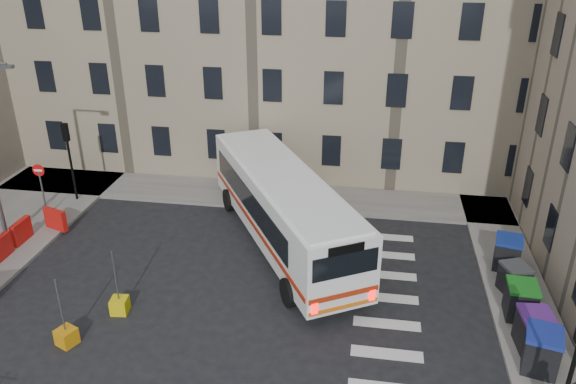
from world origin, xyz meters
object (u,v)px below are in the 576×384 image
(wheelie_bin_a, at_px, (542,350))
(wheelie_bin_e, at_px, (507,253))
(bus, at_px, (283,205))
(wheelie_bin_c, at_px, (521,300))
(wheelie_bin_b, at_px, (534,330))
(bollard_chevron, at_px, (67,337))
(wheelie_bin_d, at_px, (514,279))
(bollard_yellow, at_px, (120,305))

(wheelie_bin_a, distance_m, wheelie_bin_e, 6.06)
(bus, relative_size, wheelie_bin_e, 8.62)
(wheelie_bin_c, bearing_deg, bus, 159.35)
(wheelie_bin_b, height_order, bollard_chevron, wheelie_bin_b)
(bus, height_order, bollard_chevron, bus)
(bus, distance_m, wheelie_bin_d, 9.82)
(wheelie_bin_a, relative_size, bollard_yellow, 2.46)
(bollard_yellow, bearing_deg, wheelie_bin_c, 7.56)
(bus, xyz_separation_m, wheelie_bin_e, (9.49, -0.66, -1.12))
(wheelie_bin_b, height_order, wheelie_bin_c, wheelie_bin_b)
(wheelie_bin_c, distance_m, wheelie_bin_e, 3.35)
(wheelie_bin_a, xyz_separation_m, wheelie_bin_c, (-0.07, 2.72, -0.03))
(bollard_yellow, bearing_deg, bus, 49.17)
(wheelie_bin_d, bearing_deg, wheelie_bin_b, -111.22)
(wheelie_bin_b, relative_size, bollard_yellow, 2.22)
(wheelie_bin_d, relative_size, wheelie_bin_e, 0.94)
(bollard_yellow, height_order, bollard_chevron, same)
(wheelie_bin_b, relative_size, wheelie_bin_c, 1.01)
(wheelie_bin_a, bearing_deg, bus, 158.31)
(wheelie_bin_a, xyz_separation_m, wheelie_bin_d, (0.03, 4.23, -0.11))
(bus, bearing_deg, bollard_chevron, -157.82)
(wheelie_bin_e, bearing_deg, wheelie_bin_c, -80.31)
(wheelie_bin_a, bearing_deg, wheelie_bin_d, 103.54)
(wheelie_bin_d, height_order, wheelie_bin_e, wheelie_bin_e)
(bus, distance_m, wheelie_bin_a, 11.60)
(wheelie_bin_e, height_order, bollard_yellow, wheelie_bin_e)
(wheelie_bin_a, height_order, wheelie_bin_e, wheelie_bin_a)
(wheelie_bin_d, bearing_deg, wheelie_bin_e, 66.93)
(bus, xyz_separation_m, wheelie_bin_b, (9.41, -5.70, -1.12))
(wheelie_bin_b, xyz_separation_m, wheelie_bin_c, (-0.08, 1.70, -0.01))
(wheelie_bin_d, bearing_deg, bollard_yellow, 172.31)
(wheelie_bin_e, relative_size, bollard_chevron, 2.34)
(wheelie_bin_c, height_order, bollard_chevron, wheelie_bin_c)
(wheelie_bin_b, height_order, wheelie_bin_e, same)
(bus, xyz_separation_m, wheelie_bin_a, (9.40, -6.72, -1.10))
(wheelie_bin_e, bearing_deg, bollard_chevron, -142.83)
(wheelie_bin_c, relative_size, wheelie_bin_e, 0.94)
(wheelie_bin_d, height_order, bollard_yellow, wheelie_bin_d)
(wheelie_bin_b, distance_m, wheelie_bin_c, 1.70)
(wheelie_bin_d, bearing_deg, bollard_chevron, 178.08)
(bus, distance_m, wheelie_bin_e, 9.58)
(wheelie_bin_a, height_order, bollard_yellow, wheelie_bin_a)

